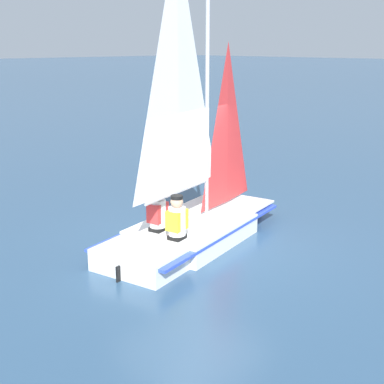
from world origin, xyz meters
TOP-DOWN VIEW (x-y plane):
  - ground_plane at (0.00, 0.00)m, footprint 260.00×260.00m
  - sailboat_main at (0.00, -0.01)m, footprint 2.45×4.41m
  - sailor_helm at (-0.12, -0.76)m, footprint 0.35×0.39m
  - sailor_crew at (0.44, -0.82)m, footprint 0.35×0.39m

SIDE VIEW (x-z plane):
  - ground_plane at x=0.00m, z-range 0.00..0.00m
  - sailor_helm at x=-0.12m, z-range 0.04..1.20m
  - sailor_crew at x=0.44m, z-range 0.05..1.21m
  - sailboat_main at x=0.00m, z-range -2.06..3.52m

